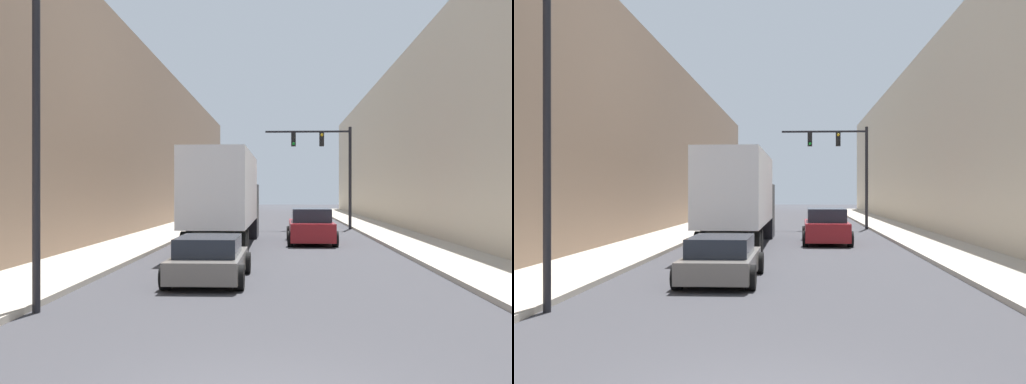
% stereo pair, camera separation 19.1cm
% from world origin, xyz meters
% --- Properties ---
extents(sidewalk_right, '(3.04, 80.00, 0.15)m').
position_xyz_m(sidewalk_right, '(6.40, 30.00, 0.07)').
color(sidewalk_right, '#B2A899').
rests_on(sidewalk_right, ground).
extents(sidewalk_left, '(3.04, 80.00, 0.15)m').
position_xyz_m(sidewalk_left, '(-6.40, 30.00, 0.07)').
color(sidewalk_left, '#B2A899').
rests_on(sidewalk_left, ground).
extents(building_right, '(6.00, 80.00, 11.22)m').
position_xyz_m(building_right, '(10.92, 30.00, 5.61)').
color(building_right, beige).
rests_on(building_right, ground).
extents(building_left, '(6.00, 80.00, 11.27)m').
position_xyz_m(building_left, '(-10.92, 30.00, 5.63)').
color(building_left, '#846B56').
rests_on(building_left, ground).
extents(semi_truck, '(2.44, 12.28, 4.08)m').
position_xyz_m(semi_truck, '(-2.23, 19.43, 2.27)').
color(semi_truck, silver).
rests_on(semi_truck, ground).
extents(sedan_car, '(2.09, 4.22, 1.24)m').
position_xyz_m(sedan_car, '(-1.73, 9.47, 0.60)').
color(sedan_car, slate).
rests_on(sedan_car, ground).
extents(suv_car, '(2.25, 4.90, 1.65)m').
position_xyz_m(suv_car, '(1.64, 21.05, 0.79)').
color(suv_car, maroon).
rests_on(suv_car, ground).
extents(traffic_signal_gantry, '(5.63, 0.35, 6.67)m').
position_xyz_m(traffic_signal_gantry, '(3.48, 31.24, 4.56)').
color(traffic_signal_gantry, black).
rests_on(traffic_signal_gantry, ground).
extents(street_lamp, '(0.44, 0.44, 8.18)m').
position_xyz_m(street_lamp, '(-4.73, 5.25, 5.12)').
color(street_lamp, black).
rests_on(street_lamp, ground).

